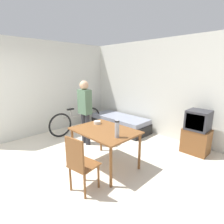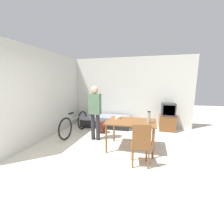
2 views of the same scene
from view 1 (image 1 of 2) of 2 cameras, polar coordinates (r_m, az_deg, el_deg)
ground_plane at (r=3.67m, az=-23.39°, el=-18.78°), size 20.00×20.00×0.00m
wall_back at (r=5.37m, az=11.52°, el=7.70°), size 5.16×0.06×2.70m
wall_left at (r=5.78m, az=-16.84°, el=7.81°), size 0.06×4.42×2.70m
daybed at (r=5.61m, az=2.60°, el=-3.62°), size 1.91×0.79×0.44m
tv at (r=4.46m, az=25.96°, el=-6.05°), size 0.56×0.46×1.01m
dining_table at (r=3.43m, az=-2.36°, el=-7.15°), size 1.24×0.89×0.76m
wooden_chair at (r=2.82m, az=-10.54°, el=-15.92°), size 0.46×0.46×0.94m
bicycle at (r=5.44m, az=-11.42°, el=-2.91°), size 0.12×1.78×0.78m
person_standing at (r=4.42m, az=-8.84°, el=1.23°), size 0.34×0.22×1.63m
thermos_flask at (r=2.98m, az=1.65°, el=-5.31°), size 0.08×0.08×0.31m
mate_bowl at (r=3.75m, az=-4.83°, el=-3.40°), size 0.15×0.15×0.06m
backpack at (r=5.05m, az=-2.91°, el=-5.82°), size 0.29×0.20×0.41m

